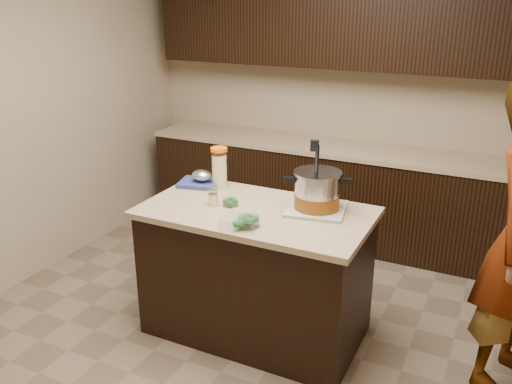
{
  "coord_description": "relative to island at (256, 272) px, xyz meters",
  "views": [
    {
      "loc": [
        1.4,
        -2.87,
        2.2
      ],
      "look_at": [
        0.0,
        0.0,
        1.02
      ],
      "focal_mm": 38.0,
      "sensor_mm": 36.0,
      "label": 1
    }
  ],
  "objects": [
    {
      "name": "island",
      "position": [
        0.0,
        0.0,
        0.0
      ],
      "size": [
        1.46,
        0.81,
        0.9
      ],
      "color": "black",
      "rests_on": "ground"
    },
    {
      "name": "broccoli_tub_left",
      "position": [
        -0.18,
        -0.01,
        0.47
      ],
      "size": [
        0.11,
        0.11,
        0.05
      ],
      "rotation": [
        0.0,
        0.0,
        0.09
      ],
      "color": "silver",
      "rests_on": "island"
    },
    {
      "name": "broccoli_tub_right",
      "position": [
        0.07,
        -0.25,
        0.48
      ],
      "size": [
        0.17,
        0.17,
        0.06
      ],
      "rotation": [
        0.0,
        0.0,
        0.37
      ],
      "color": "silver",
      "rests_on": "island"
    },
    {
      "name": "broccoli_tub_rect",
      "position": [
        0.04,
        -0.31,
        0.48
      ],
      "size": [
        0.21,
        0.17,
        0.07
      ],
      "rotation": [
        0.0,
        0.0,
        0.14
      ],
      "color": "silver",
      "rests_on": "island"
    },
    {
      "name": "dish_towel",
      "position": [
        0.35,
        0.16,
        0.46
      ],
      "size": [
        0.41,
        0.41,
        0.02
      ],
      "primitive_type": "cube",
      "rotation": [
        0.0,
        0.0,
        0.17
      ],
      "color": "#51744E",
      "rests_on": "island"
    },
    {
      "name": "back_cabinets",
      "position": [
        0.0,
        1.74,
        0.49
      ],
      "size": [
        3.6,
        0.63,
        2.33
      ],
      "color": "black",
      "rests_on": "ground"
    },
    {
      "name": "room_shell",
      "position": [
        0.0,
        0.0,
        1.26
      ],
      "size": [
        4.04,
        4.04,
        2.72
      ],
      "color": "tan",
      "rests_on": "ground"
    },
    {
      "name": "ground_plane",
      "position": [
        0.0,
        0.0,
        -0.45
      ],
      "size": [
        4.0,
        4.0,
        0.0
      ],
      "primitive_type": "plane",
      "color": "brown",
      "rests_on": "ground"
    },
    {
      "name": "lemonade_pitcher",
      "position": [
        -0.42,
        0.28,
        0.58
      ],
      "size": [
        0.15,
        0.15,
        0.28
      ],
      "rotation": [
        0.0,
        0.0,
        -0.39
      ],
      "color": "#DACD85",
      "rests_on": "island"
    },
    {
      "name": "blue_tray",
      "position": [
        -0.56,
        0.24,
        0.48
      ],
      "size": [
        0.33,
        0.28,
        0.11
      ],
      "rotation": [
        0.0,
        0.0,
        0.23
      ],
      "color": "navy",
      "rests_on": "island"
    },
    {
      "name": "mason_jar",
      "position": [
        -0.29,
        -0.05,
        0.5
      ],
      "size": [
        0.09,
        0.09,
        0.12
      ],
      "rotation": [
        0.0,
        0.0,
        -0.28
      ],
      "color": "#DACD85",
      "rests_on": "island"
    },
    {
      "name": "stock_pot",
      "position": [
        0.35,
        0.16,
        0.57
      ],
      "size": [
        0.41,
        0.4,
        0.43
      ],
      "rotation": [
        0.0,
        0.0,
        0.39
      ],
      "color": "#B7B7BC",
      "rests_on": "dish_towel"
    }
  ]
}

